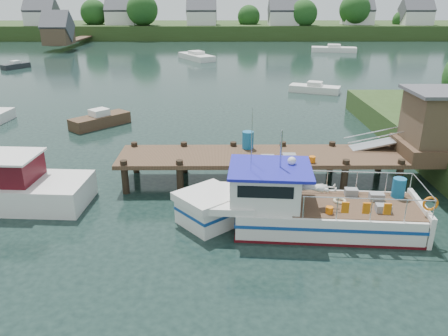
{
  "coord_description": "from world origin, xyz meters",
  "views": [
    {
      "loc": [
        -1.16,
        -19.6,
        8.42
      ],
      "look_at": [
        -1.0,
        -1.5,
        1.3
      ],
      "focal_mm": 35.0,
      "sensor_mm": 36.0,
      "label": 1
    }
  ],
  "objects_px": {
    "moored_rowboat": "(100,120)",
    "moored_d": "(196,56)",
    "dock": "(383,137)",
    "moored_far": "(334,49)",
    "moored_b": "(315,88)",
    "moored_e": "(16,66)",
    "lobster_boat": "(295,207)"
  },
  "relations": [
    {
      "from": "moored_b",
      "to": "moored_d",
      "type": "relative_size",
      "value": 0.66
    },
    {
      "from": "dock",
      "to": "moored_e",
      "type": "xyz_separation_m",
      "value": [
        -33.38,
        36.29,
        -1.88
      ]
    },
    {
      "from": "moored_rowboat",
      "to": "moored_far",
      "type": "relative_size",
      "value": 0.53
    },
    {
      "from": "moored_rowboat",
      "to": "moored_e",
      "type": "bearing_deg",
      "value": 106.37
    },
    {
      "from": "dock",
      "to": "moored_rowboat",
      "type": "distance_m",
      "value": 18.91
    },
    {
      "from": "moored_b",
      "to": "moored_d",
      "type": "distance_m",
      "value": 26.27
    },
    {
      "from": "moored_far",
      "to": "moored_d",
      "type": "xyz_separation_m",
      "value": [
        -22.0,
        -9.2,
        -0.0
      ]
    },
    {
      "from": "moored_b",
      "to": "moored_e",
      "type": "distance_m",
      "value": 37.73
    },
    {
      "from": "lobster_boat",
      "to": "moored_rowboat",
      "type": "height_order",
      "value": "lobster_boat"
    },
    {
      "from": "moored_b",
      "to": "moored_d",
      "type": "height_order",
      "value": "moored_d"
    },
    {
      "from": "dock",
      "to": "moored_far",
      "type": "distance_m",
      "value": 54.76
    },
    {
      "from": "moored_rowboat",
      "to": "moored_far",
      "type": "distance_m",
      "value": 51.39
    },
    {
      "from": "moored_d",
      "to": "moored_e",
      "type": "distance_m",
      "value": 23.74
    },
    {
      "from": "moored_e",
      "to": "lobster_boat",
      "type": "bearing_deg",
      "value": -33.37
    },
    {
      "from": "moored_b",
      "to": "moored_e",
      "type": "height_order",
      "value": "moored_b"
    },
    {
      "from": "moored_d",
      "to": "moored_e",
      "type": "bearing_deg",
      "value": -160.21
    },
    {
      "from": "moored_b",
      "to": "lobster_boat",
      "type": "bearing_deg",
      "value": -115.79
    },
    {
      "from": "lobster_boat",
      "to": "moored_d",
      "type": "xyz_separation_m",
      "value": [
        -6.29,
        48.97,
        -0.4
      ]
    },
    {
      "from": "lobster_boat",
      "to": "moored_far",
      "type": "xyz_separation_m",
      "value": [
        15.7,
        58.17,
        -0.4
      ]
    },
    {
      "from": "dock",
      "to": "moored_e",
      "type": "distance_m",
      "value": 49.34
    },
    {
      "from": "moored_rowboat",
      "to": "moored_d",
      "type": "xyz_separation_m",
      "value": [
        4.95,
        34.56,
        0.0
      ]
    },
    {
      "from": "moored_d",
      "to": "moored_rowboat",
      "type": "bearing_deg",
      "value": -98.43
    },
    {
      "from": "moored_e",
      "to": "dock",
      "type": "bearing_deg",
      "value": -25.77
    },
    {
      "from": "dock",
      "to": "moored_d",
      "type": "bearing_deg",
      "value": 104.0
    },
    {
      "from": "dock",
      "to": "moored_d",
      "type": "height_order",
      "value": "dock"
    },
    {
      "from": "moored_b",
      "to": "moored_e",
      "type": "relative_size",
      "value": 1.35
    },
    {
      "from": "moored_far",
      "to": "moored_e",
      "type": "xyz_separation_m",
      "value": [
        -44.3,
        -17.35,
        -0.09
      ]
    },
    {
      "from": "lobster_boat",
      "to": "moored_far",
      "type": "relative_size",
      "value": 1.3
    },
    {
      "from": "dock",
      "to": "moored_b",
      "type": "xyz_separation_m",
      "value": [
        1.21,
        21.21,
        -1.86
      ]
    },
    {
      "from": "dock",
      "to": "lobster_boat",
      "type": "relative_size",
      "value": 1.7
    },
    {
      "from": "moored_rowboat",
      "to": "lobster_boat",
      "type": "bearing_deg",
      "value": -68.95
    },
    {
      "from": "moored_rowboat",
      "to": "moored_b",
      "type": "distance_m",
      "value": 20.63
    }
  ]
}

